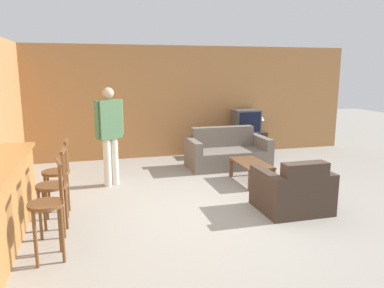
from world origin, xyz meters
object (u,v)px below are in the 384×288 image
Objects in this scene: tv_unit at (245,143)px; person_by_window at (110,131)px; couch_far at (227,153)px; armchair_near at (293,192)px; bar_chair_mid at (53,191)px; bar_chair_far at (57,177)px; table_lamp at (259,116)px; tv at (246,121)px; bar_chair_near at (48,211)px; coffee_table at (251,165)px.

tv_unit is 0.55× the size of person_by_window.
couch_far reaches higher than tv_unit.
armchair_near is 3.74m from tv_unit.
bar_chair_mid and bar_chair_far have the same top height.
bar_chair_mid is 5.48m from tv_unit.
tv_unit is at bearing -180.00° from table_lamp.
tv_unit is at bearing 90.00° from tv.
couch_far is at bearing 44.97° from bar_chair_near.
coffee_table is at bearing -117.85° from table_lamp.
table_lamp reaches higher than couch_far.
table_lamp is at bearing 38.81° from bar_chair_mid.
person_by_window is (-2.50, 1.96, 0.71)m from armchair_near.
table_lamp is (1.14, 3.65, 0.65)m from armchair_near.
bar_chair_near and bar_chair_far have the same top height.
person_by_window reaches higher than bar_chair_near.
armchair_near is at bearing -89.44° from couch_far.
tv is at bearing -90.00° from tv_unit.
bar_chair_near is 4.65m from couch_far.
bar_chair_far is 1.79× the size of tv.
person_by_window is at bearing 66.98° from bar_chair_mid.
table_lamp is 4.02m from person_by_window.
table_lamp reaches higher than coffee_table.
table_lamp is at bearing 43.63° from bar_chair_near.
bar_chair_far is 1.13× the size of tv_unit.
bar_chair_near is 1.32m from bar_chair_far.
person_by_window reaches higher than armchair_near.
coffee_table is (3.29, 1.39, -0.24)m from bar_chair_mid.
bar_chair_far reaches higher than tv_unit.
person_by_window is (0.81, 1.24, 0.43)m from bar_chair_far.
tv is (0.84, 0.96, 0.54)m from couch_far.
person_by_window is at bearing -163.84° from couch_far.
person_by_window is at bearing 57.02° from bar_chair_far.
bar_chair_near reaches higher than armchair_near.
bar_chair_far is 5.07m from tv_unit.
bar_chair_near is 1.13× the size of tv_unit.
bar_chair_mid is at bearing -139.05° from tv_unit.
coffee_table is (0.01, -1.23, 0.04)m from couch_far.
bar_chair_mid is 3.32m from armchair_near.
coffee_table is 1.91× the size of table_lamp.
couch_far reaches higher than armchair_near.
bar_chair_far is 2.13× the size of table_lamp.
armchair_near is at bearing -12.28° from bar_chair_far.
bar_chair_far is at bearing -122.98° from person_by_window.
armchair_near reaches higher than coffee_table.
armchair_near is 1.88× the size of table_lamp.
person_by_window reaches higher than tv.
couch_far is 1.73× the size of coffee_table.
couch_far is 2.68m from person_by_window.
tv_unit is at bearing 45.81° from bar_chair_near.
tv_unit is (0.84, 0.97, -0.01)m from couch_far.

